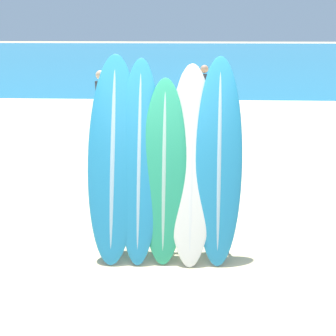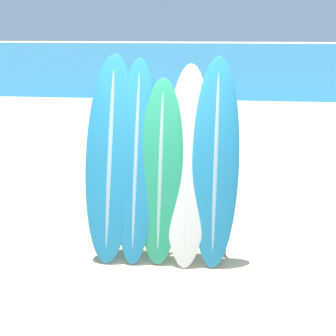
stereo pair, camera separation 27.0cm
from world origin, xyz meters
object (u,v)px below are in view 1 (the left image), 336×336
(surfboard_slot_2, at_px, (164,171))
(surfboard_rack, at_px, (165,220))
(surfboard_slot_1, at_px, (139,161))
(surfboard_slot_3, at_px, (191,164))
(surfboard_slot_4, at_px, (219,161))
(surfboard_slot_0, at_px, (113,158))
(person_near_water, at_px, (204,92))
(person_mid_beach, at_px, (102,102))

(surfboard_slot_2, bearing_deg, surfboard_rack, -80.70)
(surfboard_slot_1, height_order, surfboard_slot_3, surfboard_slot_1)
(surfboard_slot_1, xyz_separation_m, surfboard_slot_4, (0.91, -0.01, 0.01))
(surfboard_slot_2, bearing_deg, surfboard_slot_4, 3.60)
(surfboard_rack, bearing_deg, surfboard_slot_4, 8.44)
(surfboard_slot_0, bearing_deg, surfboard_slot_2, -5.91)
(surfboard_slot_0, bearing_deg, surfboard_slot_4, -1.05)
(person_near_water, xyz_separation_m, person_mid_beach, (-2.52, -1.72, 0.01))
(surfboard_slot_1, xyz_separation_m, person_near_water, (1.00, 6.85, -0.25))
(surfboard_slot_0, distance_m, surfboard_slot_3, 0.90)
(surfboard_slot_3, relative_size, surfboard_slot_4, 0.96)
(surfboard_slot_1, height_order, surfboard_slot_4, surfboard_slot_4)
(surfboard_rack, height_order, surfboard_slot_1, surfboard_slot_1)
(person_near_water, bearing_deg, surfboard_slot_3, 172.60)
(surfboard_slot_2, xyz_separation_m, person_mid_beach, (-1.81, 5.18, -0.13))
(surfboard_slot_4, bearing_deg, surfboard_slot_3, 177.63)
(surfboard_slot_3, bearing_deg, surfboard_slot_4, -2.37)
(surfboard_slot_2, relative_size, person_mid_beach, 1.25)
(surfboard_slot_1, xyz_separation_m, person_mid_beach, (-1.52, 5.13, -0.24))
(surfboard_rack, distance_m, surfboard_slot_1, 0.77)
(surfboard_slot_2, bearing_deg, surfboard_slot_3, 9.64)
(surfboard_slot_0, height_order, surfboard_slot_4, surfboard_slot_0)
(surfboard_slot_0, height_order, person_near_water, surfboard_slot_0)
(surfboard_slot_3, distance_m, person_near_water, 6.86)
(surfboard_rack, relative_size, surfboard_slot_0, 0.68)
(person_near_water, bearing_deg, surfboard_rack, 170.22)
(surfboard_slot_0, xyz_separation_m, person_mid_beach, (-1.22, 5.12, -0.26))
(surfboard_slot_2, relative_size, surfboard_slot_3, 0.93)
(person_mid_beach, bearing_deg, surfboard_slot_2, 136.95)
(surfboard_slot_1, distance_m, person_near_water, 6.93)
(surfboard_rack, distance_m, surfboard_slot_2, 0.60)
(surfboard_slot_4, height_order, person_mid_beach, surfboard_slot_4)
(surfboard_slot_2, xyz_separation_m, surfboard_slot_3, (0.31, 0.05, 0.07))
(surfboard_slot_0, height_order, surfboard_slot_2, surfboard_slot_0)
(person_near_water, height_order, person_mid_beach, person_mid_beach)
(surfboard_slot_1, distance_m, surfboard_slot_3, 0.59)
(surfboard_slot_2, xyz_separation_m, person_near_water, (0.71, 6.90, -0.14))
(surfboard_slot_0, distance_m, person_mid_beach, 5.27)
(surfboard_slot_2, xyz_separation_m, surfboard_slot_4, (0.62, 0.04, 0.12))
(surfboard_rack, height_order, person_mid_beach, person_mid_beach)
(surfboard_rack, xyz_separation_m, surfboard_slot_2, (-0.01, 0.05, 0.60))
(surfboard_slot_1, relative_size, surfboard_slot_2, 1.10)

